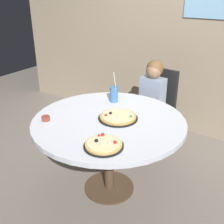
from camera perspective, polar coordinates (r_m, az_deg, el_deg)
The scene contains 9 objects.
ground_plane at distance 2.79m, azimuth -0.58°, elevation -15.45°, with size 8.00×8.00×0.00m, color slate.
wall_with_window at distance 3.61m, azimuth 14.45°, elevation 18.42°, with size 5.20×0.14×2.90m.
dining_table at distance 2.42m, azimuth -0.65°, elevation -3.35°, with size 1.33×1.33×0.75m.
chair_wooden at distance 3.26m, azimuth 9.17°, elevation 1.44°, with size 0.44×0.44×0.95m.
diner_child at distance 3.13m, azimuth 7.46°, elevation -0.37°, with size 0.29×0.42×1.08m.
pizza_veggie at distance 2.38m, azimuth 1.22°, elevation -1.04°, with size 0.35×0.35×0.05m.
pizza_cheese at distance 1.98m, azimuth -1.75°, elevation -6.77°, with size 0.29×0.29×0.05m.
soda_cup at distance 2.71m, azimuth 0.41°, elevation 3.75°, with size 0.08×0.08×0.31m.
sauce_bowl at distance 2.42m, azimuth -13.60°, elevation -1.29°, with size 0.07×0.07×0.04m, color brown.
Camera 1 is at (1.19, -1.77, 1.80)m, focal length 44.03 mm.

